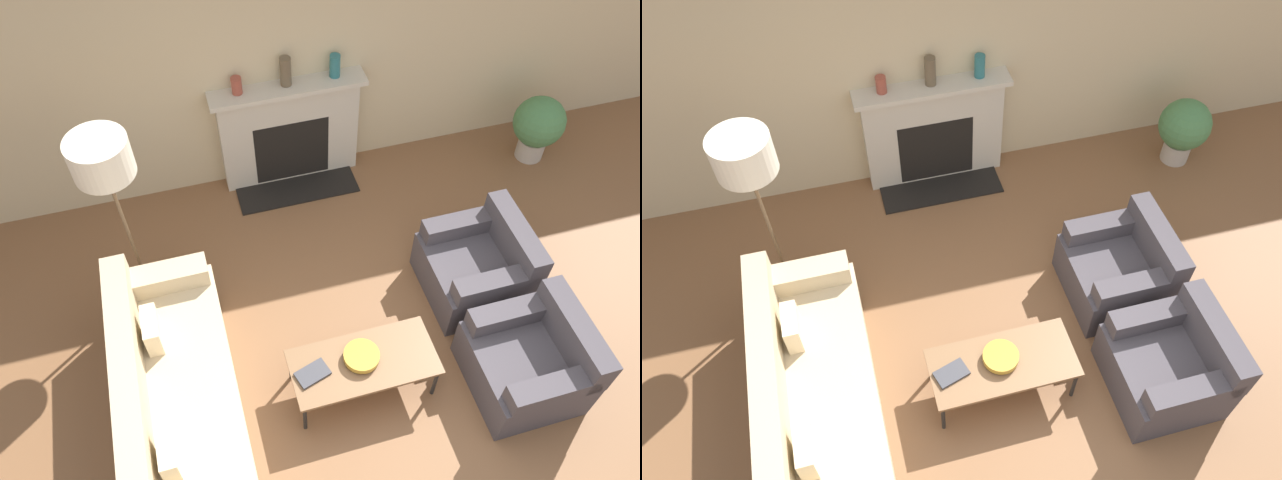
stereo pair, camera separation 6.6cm
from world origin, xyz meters
TOP-DOWN VIEW (x-y plane):
  - ground_plane at (0.00, 0.00)m, footprint 18.00×18.00m
  - wall_back at (0.00, 3.01)m, footprint 18.00×0.06m
  - fireplace at (-0.07, 2.87)m, footprint 1.54×0.59m
  - couch at (-1.61, 0.39)m, footprint 0.86×2.27m
  - armchair_near at (1.19, -0.05)m, footprint 0.83×0.87m
  - armchair_far at (1.19, 0.94)m, footprint 0.83×0.87m
  - coffee_table at (-0.13, 0.27)m, footprint 1.17×0.54m
  - bowl at (-0.14, 0.30)m, footprint 0.29×0.29m
  - book at (-0.55, 0.27)m, footprint 0.29×0.22m
  - floor_lamp at (-1.74, 1.76)m, footprint 0.47×0.47m
  - mantel_vase_left at (-0.55, 2.88)m, footprint 0.10×0.10m
  - mantel_vase_center_left at (-0.08, 2.88)m, footprint 0.11×0.11m
  - mantel_vase_center_right at (0.40, 2.88)m, footprint 0.10×0.10m
  - potted_plant at (2.55, 2.41)m, footprint 0.55×0.55m

SIDE VIEW (x-z plane):
  - ground_plane at x=0.00m, z-range 0.00..0.00m
  - armchair_near at x=1.19m, z-range -0.09..0.70m
  - armchair_far at x=1.19m, z-range -0.09..0.70m
  - couch at x=-1.61m, z-range -0.10..0.74m
  - coffee_table at x=-0.13m, z-range 0.18..0.60m
  - book at x=-0.55m, z-range 0.42..0.44m
  - potted_plant at x=2.55m, z-range 0.06..0.83m
  - bowl at x=-0.14m, z-range 0.43..0.50m
  - fireplace at x=-0.07m, z-range -0.01..1.16m
  - mantel_vase_left at x=-0.55m, z-range 1.17..1.34m
  - mantel_vase_center_right at x=0.40m, z-range 1.17..1.40m
  - mantel_vase_center_left at x=-0.08m, z-range 1.17..1.47m
  - wall_back at x=0.00m, z-range 0.00..2.90m
  - floor_lamp at x=-1.74m, z-range 0.64..2.48m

